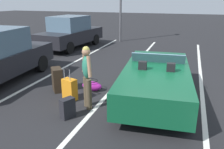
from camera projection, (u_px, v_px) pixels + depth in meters
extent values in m
plane|color=black|center=(155.00, 99.00, 6.54)|extent=(80.00, 80.00, 0.00)
cube|color=silver|center=(203.00, 106.00, 6.14)|extent=(18.00, 0.12, 0.01)
cube|color=silver|center=(109.00, 93.00, 6.97)|extent=(18.00, 0.12, 0.01)
cube|color=silver|center=(35.00, 83.00, 7.80)|extent=(18.00, 0.12, 0.01)
cube|color=#0F4C2D|center=(156.00, 79.00, 6.34)|extent=(4.25, 2.13, 0.64)
cube|color=#0F4C2D|center=(158.00, 68.00, 7.70)|extent=(1.46, 1.79, 0.38)
cube|color=slate|center=(158.00, 58.00, 6.66)|extent=(0.32, 1.56, 0.31)
cube|color=black|center=(143.00, 65.00, 6.10)|extent=(0.18, 0.23, 0.22)
cube|color=black|center=(171.00, 67.00, 5.93)|extent=(0.18, 0.23, 0.22)
cylinder|color=black|center=(134.00, 74.00, 7.79)|extent=(0.62, 0.27, 0.60)
cylinder|color=black|center=(183.00, 77.00, 7.43)|extent=(0.62, 0.27, 0.60)
cylinder|color=black|center=(118.00, 106.00, 5.45)|extent=(0.62, 0.27, 0.60)
cylinder|color=black|center=(188.00, 114.00, 5.09)|extent=(0.62, 0.27, 0.60)
cube|color=#2D2319|center=(57.00, 80.00, 7.02)|extent=(0.55, 0.53, 0.74)
cube|color=black|center=(62.00, 81.00, 7.09)|extent=(0.30, 0.27, 0.41)
sphere|color=black|center=(54.00, 89.00, 7.25)|extent=(0.04, 0.04, 0.04)
sphere|color=black|center=(56.00, 93.00, 6.95)|extent=(0.04, 0.04, 0.04)
cube|color=orange|center=(70.00, 90.00, 6.42)|extent=(0.35, 0.45, 0.62)
cube|color=#A25F13|center=(73.00, 90.00, 6.53)|extent=(0.11, 0.31, 0.34)
cylinder|color=gray|center=(64.00, 74.00, 6.28)|extent=(0.03, 0.03, 0.32)
cylinder|color=gray|center=(70.00, 75.00, 6.16)|extent=(0.03, 0.03, 0.32)
cylinder|color=black|center=(67.00, 69.00, 6.17)|extent=(0.09, 0.22, 0.03)
sphere|color=black|center=(65.00, 99.00, 6.52)|extent=(0.04, 0.04, 0.04)
sphere|color=black|center=(71.00, 101.00, 6.37)|extent=(0.04, 0.04, 0.04)
cube|color=black|center=(68.00, 108.00, 5.46)|extent=(0.39, 0.33, 0.50)
cube|color=black|center=(65.00, 108.00, 5.55)|extent=(0.25, 0.14, 0.28)
sphere|color=black|center=(66.00, 119.00, 5.41)|extent=(0.04, 0.04, 0.04)
sphere|color=black|center=(74.00, 116.00, 5.57)|extent=(0.04, 0.04, 0.04)
ellipsoid|color=#991E8C|center=(92.00, 86.00, 7.11)|extent=(0.32, 0.65, 0.30)
torus|color=black|center=(92.00, 81.00, 7.05)|extent=(0.39, 0.39, 0.02)
cylinder|color=#4C3F2D|center=(86.00, 92.00, 6.02)|extent=(0.21, 0.21, 0.82)
cylinder|color=#4C3F2D|center=(89.00, 94.00, 5.84)|extent=(0.21, 0.21, 0.82)
ellipsoid|color=#267259|center=(87.00, 67.00, 5.70)|extent=(0.38, 0.38, 0.60)
sphere|color=#A37556|center=(86.00, 52.00, 5.58)|extent=(0.21, 0.21, 0.21)
sphere|color=tan|center=(86.00, 50.00, 5.56)|extent=(0.18, 0.18, 0.18)
cylinder|color=#A37556|center=(84.00, 63.00, 5.86)|extent=(0.20, 0.20, 0.53)
cylinder|color=#A37556|center=(89.00, 67.00, 5.50)|extent=(0.20, 0.20, 0.53)
cylinder|color=black|center=(6.00, 61.00, 9.36)|extent=(0.65, 0.26, 0.64)
cylinder|color=black|center=(41.00, 63.00, 8.95)|extent=(0.65, 0.26, 0.64)
cube|color=black|center=(71.00, 36.00, 13.20)|extent=(4.66, 2.26, 0.70)
cube|color=slate|center=(69.00, 23.00, 12.87)|extent=(2.26, 1.83, 0.80)
cylinder|color=black|center=(73.00, 38.00, 14.84)|extent=(0.66, 0.29, 0.64)
cylinder|color=black|center=(95.00, 39.00, 14.18)|extent=(0.66, 0.29, 0.64)
cylinder|color=black|center=(44.00, 45.00, 12.44)|extent=(0.66, 0.29, 0.64)
cylinder|color=black|center=(69.00, 48.00, 11.78)|extent=(0.66, 0.29, 0.64)
cylinder|color=#4C4C51|center=(121.00, 0.00, 14.52)|extent=(0.14, 0.14, 5.31)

